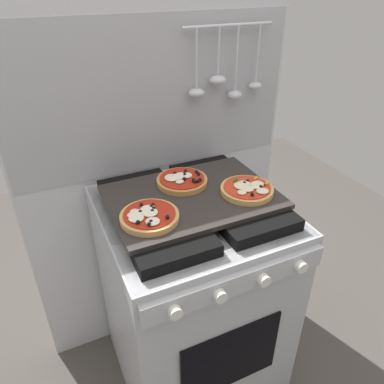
% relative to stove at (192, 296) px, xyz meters
% --- Properties ---
extents(ground_plane, '(4.00, 4.00, 0.00)m').
position_rel_stove_xyz_m(ground_plane, '(0.00, 0.00, -0.45)').
color(ground_plane, '#4C4742').
extents(kitchen_backsplash, '(1.10, 0.09, 1.55)m').
position_rel_stove_xyz_m(kitchen_backsplash, '(0.00, 0.34, 0.34)').
color(kitchen_backsplash, silver).
rests_on(kitchen_backsplash, ground_plane).
extents(stove, '(0.60, 0.64, 0.90)m').
position_rel_stove_xyz_m(stove, '(0.00, 0.00, 0.00)').
color(stove, '#B7BABF').
rests_on(stove, ground_plane).
extents(baking_tray, '(0.54, 0.38, 0.02)m').
position_rel_stove_xyz_m(baking_tray, '(0.00, 0.00, 0.46)').
color(baking_tray, '#2D2826').
rests_on(baking_tray, stove).
extents(pizza_left, '(0.17, 0.17, 0.03)m').
position_rel_stove_xyz_m(pizza_left, '(-0.17, -0.07, 0.48)').
color(pizza_left, tan).
rests_on(pizza_left, baking_tray).
extents(pizza_right, '(0.17, 0.17, 0.03)m').
position_rel_stove_xyz_m(pizza_right, '(0.17, -0.06, 0.48)').
color(pizza_right, tan).
rests_on(pizza_right, baking_tray).
extents(pizza_center, '(0.17, 0.17, 0.03)m').
position_rel_stove_xyz_m(pizza_center, '(0.00, 0.08, 0.48)').
color(pizza_center, '#C18947').
rests_on(pizza_center, baking_tray).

